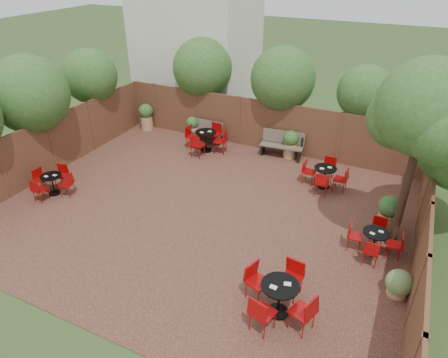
% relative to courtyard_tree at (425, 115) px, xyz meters
% --- Properties ---
extents(ground, '(80.00, 80.00, 0.00)m').
position_rel_courtyard_tree_xyz_m(ground, '(-5.39, -0.72, -3.77)').
color(ground, '#354F23').
rests_on(ground, ground).
extents(courtyard_paving, '(12.00, 10.00, 0.02)m').
position_rel_courtyard_tree_xyz_m(courtyard_paving, '(-5.39, -0.72, -3.76)').
color(courtyard_paving, '#351D16').
rests_on(courtyard_paving, ground).
extents(fence_back, '(12.00, 0.08, 2.00)m').
position_rel_courtyard_tree_xyz_m(fence_back, '(-5.39, 4.28, -2.77)').
color(fence_back, '#573220').
rests_on(fence_back, ground).
extents(fence_left, '(0.08, 10.00, 2.00)m').
position_rel_courtyard_tree_xyz_m(fence_left, '(-11.39, -0.72, -2.77)').
color(fence_left, '#573220').
rests_on(fence_left, ground).
extents(fence_right, '(0.08, 10.00, 2.00)m').
position_rel_courtyard_tree_xyz_m(fence_right, '(0.61, -0.72, -2.77)').
color(fence_right, '#573220').
rests_on(fence_right, ground).
extents(neighbour_building, '(5.00, 4.00, 8.00)m').
position_rel_courtyard_tree_xyz_m(neighbour_building, '(-9.89, 7.28, 0.23)').
color(neighbour_building, silver).
rests_on(neighbour_building, ground).
extents(overhang_foliage, '(15.84, 10.70, 2.62)m').
position_rel_courtyard_tree_xyz_m(overhang_foliage, '(-7.40, 1.65, -1.03)').
color(overhang_foliage, '#2B581C').
rests_on(overhang_foliage, ground).
extents(courtyard_tree, '(2.51, 2.41, 5.04)m').
position_rel_courtyard_tree_xyz_m(courtyard_tree, '(0.00, 0.00, 0.00)').
color(courtyard_tree, black).
rests_on(courtyard_tree, courtyard_paving).
extents(park_bench_left, '(1.42, 0.50, 0.87)m').
position_rel_courtyard_tree_xyz_m(park_bench_left, '(-7.69, 3.90, -3.30)').
color(park_bench_left, brown).
rests_on(park_bench_left, courtyard_paving).
extents(park_bench_right, '(1.66, 0.67, 1.00)m').
position_rel_courtyard_tree_xyz_m(park_bench_right, '(-4.42, 3.92, -3.23)').
color(park_bench_right, brown).
rests_on(park_bench_right, courtyard_paving).
extents(bistro_tables, '(11.22, 8.28, 0.94)m').
position_rel_courtyard_tree_xyz_m(bistro_tables, '(-4.42, -0.07, -3.31)').
color(bistro_tables, black).
rests_on(bistro_tables, courtyard_paving).
extents(planters, '(11.07, 3.95, 1.15)m').
position_rel_courtyard_tree_xyz_m(planters, '(-5.64, 2.97, -3.15)').
color(planters, tan).
rests_on(planters, courtyard_paving).
extents(low_shrubs, '(2.03, 4.17, 0.67)m').
position_rel_courtyard_tree_xyz_m(low_shrubs, '(-0.60, -4.11, -3.43)').
color(low_shrubs, tan).
rests_on(low_shrubs, courtyard_paving).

